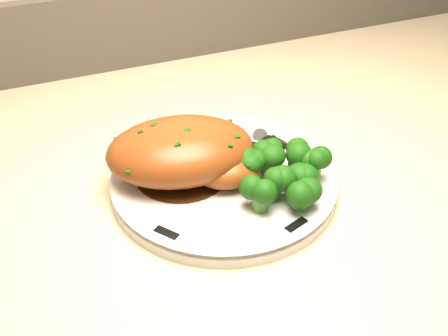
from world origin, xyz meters
name	(u,v)px	position (x,y,z in m)	size (l,w,h in m)	color
plate	(224,181)	(0.19, 1.65, 0.91)	(0.25, 0.25, 0.02)	silver
rim_accent_0	(310,152)	(0.30, 1.65, 0.92)	(0.03, 0.01, 0.00)	black
rim_accent_1	(216,122)	(0.22, 1.75, 0.92)	(0.03, 0.01, 0.00)	black
rim_accent_2	(131,162)	(0.10, 1.71, 0.92)	(0.03, 0.01, 0.00)	black
rim_accent_3	(167,233)	(0.10, 1.58, 0.92)	(0.03, 0.01, 0.00)	black
rim_accent_4	(296,225)	(0.22, 1.55, 0.92)	(0.03, 0.01, 0.00)	black
gravy_pool	(182,174)	(0.14, 1.67, 0.92)	(0.11, 0.11, 0.00)	#341B09
chicken_breast	(186,153)	(0.15, 1.66, 0.95)	(0.18, 0.14, 0.06)	#904419
mushroom_pile	(243,148)	(0.23, 1.68, 0.92)	(0.09, 0.06, 0.02)	black
broccoli_florets	(283,174)	(0.24, 1.60, 0.94)	(0.10, 0.09, 0.04)	#4E8A3A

